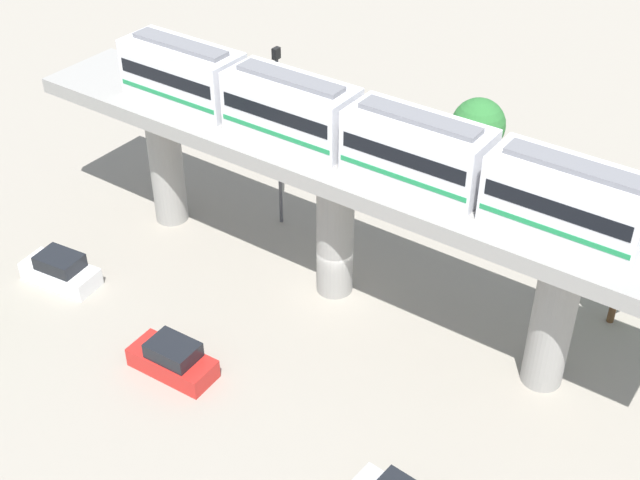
# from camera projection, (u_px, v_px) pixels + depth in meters

# --- Properties ---
(ground_plane) EXTENTS (120.00, 120.00, 0.00)m
(ground_plane) POSITION_uv_depth(u_px,v_px,m) (334.00, 288.00, 45.45)
(ground_plane) COLOR gray
(viaduct) EXTENTS (5.20, 35.80, 8.24)m
(viaduct) POSITION_uv_depth(u_px,v_px,m) (336.00, 186.00, 41.74)
(viaduct) COLOR #999691
(viaduct) RESTS_ON ground
(train) EXTENTS (2.64, 27.45, 3.24)m
(train) POSITION_uv_depth(u_px,v_px,m) (351.00, 129.00, 39.39)
(train) COLOR white
(train) RESTS_ON viaduct
(parked_car_red) EXTENTS (1.99, 4.28, 1.76)m
(parked_car_red) POSITION_uv_depth(u_px,v_px,m) (173.00, 359.00, 39.96)
(parked_car_red) COLOR red
(parked_car_red) RESTS_ON ground
(parked_car_white) EXTENTS (2.29, 4.39, 1.76)m
(parked_car_white) POSITION_uv_depth(u_px,v_px,m) (60.00, 271.00, 45.49)
(parked_car_white) COLOR white
(parked_car_white) RESTS_ON ground
(tree_near_viaduct) EXTENTS (2.48, 2.48, 4.77)m
(tree_near_viaduct) POSITION_uv_depth(u_px,v_px,m) (624.00, 266.00, 41.29)
(tree_near_viaduct) COLOR brown
(tree_near_viaduct) RESTS_ON ground
(tree_far_corner) EXTENTS (3.34, 3.34, 5.44)m
(tree_far_corner) POSITION_uv_depth(u_px,v_px,m) (478.00, 125.00, 52.42)
(tree_far_corner) COLOR brown
(tree_far_corner) RESTS_ON ground
(signal_post) EXTENTS (0.44, 0.28, 10.84)m
(signal_post) POSITION_uv_depth(u_px,v_px,m) (279.00, 132.00, 47.13)
(signal_post) COLOR #4C4C51
(signal_post) RESTS_ON ground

